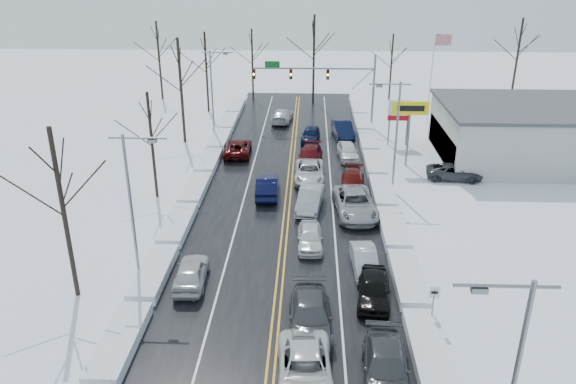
{
  "coord_description": "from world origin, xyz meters",
  "views": [
    {
      "loc": [
        1.66,
        -32.72,
        18.14
      ],
      "look_at": [
        0.19,
        3.56,
        2.5
      ],
      "focal_mm": 35.0,
      "sensor_mm": 36.0,
      "label": 1
    }
  ],
  "objects_px": {
    "tires_plus_sign": "(410,113)",
    "dealership_building": "(551,133)",
    "oncoming_car_0": "(267,195)",
    "flagpole": "(433,71)",
    "traffic_signal_mast": "(327,78)"
  },
  "relations": [
    {
      "from": "flagpole",
      "to": "dealership_building",
      "type": "distance_m",
      "value": 15.24
    },
    {
      "from": "flagpole",
      "to": "dealership_building",
      "type": "height_order",
      "value": "flagpole"
    },
    {
      "from": "tires_plus_sign",
      "to": "oncoming_car_0",
      "type": "bearing_deg",
      "value": -148.88
    },
    {
      "from": "traffic_signal_mast",
      "to": "oncoming_car_0",
      "type": "height_order",
      "value": "traffic_signal_mast"
    },
    {
      "from": "flagpole",
      "to": "oncoming_car_0",
      "type": "height_order",
      "value": "flagpole"
    },
    {
      "from": "tires_plus_sign",
      "to": "dealership_building",
      "type": "xyz_separation_m",
      "value": [
        13.48,
        2.01,
        -2.34
      ]
    },
    {
      "from": "oncoming_car_0",
      "to": "dealership_building",
      "type": "bearing_deg",
      "value": -161.89
    },
    {
      "from": "tires_plus_sign",
      "to": "dealership_building",
      "type": "distance_m",
      "value": 13.82
    },
    {
      "from": "flagpole",
      "to": "oncoming_car_0",
      "type": "distance_m",
      "value": 27.85
    },
    {
      "from": "tires_plus_sign",
      "to": "flagpole",
      "type": "relative_size",
      "value": 0.6
    },
    {
      "from": "oncoming_car_0",
      "to": "flagpole",
      "type": "bearing_deg",
      "value": -130.2
    },
    {
      "from": "flagpole",
      "to": "dealership_building",
      "type": "relative_size",
      "value": 0.49
    },
    {
      "from": "traffic_signal_mast",
      "to": "tires_plus_sign",
      "type": "bearing_deg",
      "value": -59.54
    },
    {
      "from": "tires_plus_sign",
      "to": "traffic_signal_mast",
      "type": "bearing_deg",
      "value": 120.46
    },
    {
      "from": "traffic_signal_mast",
      "to": "dealership_building",
      "type": "height_order",
      "value": "traffic_signal_mast"
    }
  ]
}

